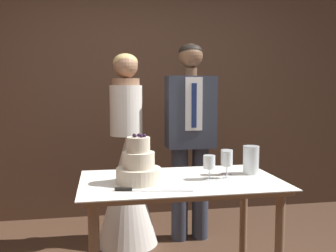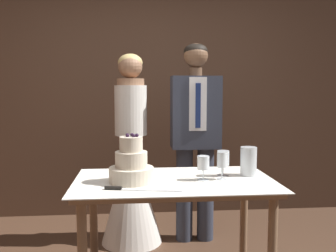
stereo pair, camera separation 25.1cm
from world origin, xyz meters
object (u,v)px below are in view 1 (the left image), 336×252
at_px(cake_table, 180,195).
at_px(wine_glass_far, 227,160).
at_px(cake_knife, 139,190).
at_px(tiered_cake, 139,166).
at_px(hurricane_candle, 251,161).
at_px(wine_glass_near, 227,158).
at_px(bride, 127,175).
at_px(wine_glass_middle, 209,163).
at_px(groom, 190,130).

bearing_deg(cake_table, wine_glass_far, -3.21).
height_order(cake_table, cake_knife, cake_knife).
distance_m(tiered_cake, hurricane_candle, 0.80).
distance_m(wine_glass_near, hurricane_candle, 0.18).
bearing_deg(cake_table, bride, 107.29).
relative_size(wine_glass_middle, hurricane_candle, 0.81).
xyz_separation_m(wine_glass_middle, wine_glass_far, (0.12, 0.01, 0.01)).
height_order(cake_table, wine_glass_near, wine_glass_near).
xyz_separation_m(cake_table, wine_glass_far, (0.31, -0.02, 0.22)).
bearing_deg(groom, tiered_cake, -120.43).
height_order(cake_knife, wine_glass_near, wine_glass_near).
bearing_deg(cake_knife, wine_glass_near, 36.52).
bearing_deg(wine_glass_far, bride, 122.37).
bearing_deg(cake_knife, cake_table, 48.39).
bearing_deg(groom, bride, 179.95).
distance_m(wine_glass_near, bride, 1.09).
relative_size(tiered_cake, bride, 0.19).
height_order(tiered_cake, cake_knife, tiered_cake).
bearing_deg(cake_table, wine_glass_near, 12.87).
bearing_deg(bride, wine_glass_near, -53.44).
distance_m(cake_knife, hurricane_candle, 0.87).
relative_size(wine_glass_middle, wine_glass_far, 0.88).
relative_size(bride, groom, 0.95).
bearing_deg(wine_glass_near, wine_glass_far, -107.95).
height_order(bride, groom, groom).
xyz_separation_m(cake_table, hurricane_candle, (0.51, 0.08, 0.19)).
height_order(tiered_cake, wine_glass_near, tiered_cake).
distance_m(wine_glass_middle, wine_glass_far, 0.12).
relative_size(tiered_cake, wine_glass_middle, 1.96).
xyz_separation_m(tiered_cake, wine_glass_middle, (0.46, 0.01, 0.00)).
bearing_deg(cake_table, groom, 72.70).
bearing_deg(cake_knife, bride, 100.65).
relative_size(hurricane_candle, bride, 0.12).
distance_m(wine_glass_near, groom, 0.85).
bearing_deg(cake_table, tiered_cake, -172.23).
xyz_separation_m(cake_table, bride, (-0.29, 0.92, -0.07)).
xyz_separation_m(hurricane_candle, groom, (-0.23, 0.84, 0.12)).
xyz_separation_m(wine_glass_near, hurricane_candle, (0.18, 0.00, -0.02)).
distance_m(cake_knife, wine_glass_near, 0.71).
height_order(cake_table, wine_glass_far, wine_glass_far).
distance_m(tiered_cake, wine_glass_far, 0.58).
distance_m(cake_knife, groom, 1.30).
distance_m(hurricane_candle, bride, 1.19).
height_order(wine_glass_near, groom, groom).
xyz_separation_m(cake_knife, hurricane_candle, (0.81, 0.30, 0.09)).
distance_m(wine_glass_near, wine_glass_far, 0.10).
distance_m(cake_table, tiered_cake, 0.35).
bearing_deg(bride, hurricane_candle, -46.46).
bearing_deg(wine_glass_near, groom, 93.54).
xyz_separation_m(cake_knife, wine_glass_near, (0.63, 0.30, 0.11)).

